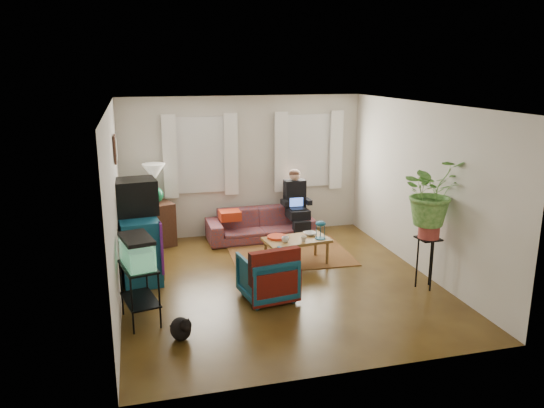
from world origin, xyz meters
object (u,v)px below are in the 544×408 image
object	(u,v)px
coffee_table	(296,251)
side_table	(157,224)
dresser	(138,247)
sofa	(260,220)
armchair	(267,274)
aquarium_stand	(140,294)
plant_stand	(426,263)

from	to	relation	value
coffee_table	side_table	bearing A→B (deg)	137.37
dresser	coffee_table	xyz separation A→B (m)	(2.47, -0.06, -0.27)
sofa	side_table	xyz separation A→B (m)	(-1.85, 0.15, 0.01)
dresser	armchair	size ratio (longest dim) A/B	1.55
side_table	aquarium_stand	size ratio (longest dim) A/B	1.05
sofa	coffee_table	world-z (taller)	sofa
sofa	coffee_table	distance (m)	1.42
aquarium_stand	armchair	size ratio (longest dim) A/B	1.06
sofa	aquarium_stand	size ratio (longest dim) A/B	2.61
side_table	dresser	xyz separation A→B (m)	(-0.34, -1.47, 0.10)
dresser	armchair	bearing A→B (deg)	-42.80
sofa	coffee_table	bearing A→B (deg)	-79.42
dresser	plant_stand	world-z (taller)	dresser
side_table	coffee_table	world-z (taller)	side_table
coffee_table	plant_stand	xyz separation A→B (m)	(1.52, -1.39, 0.17)
dresser	plant_stand	distance (m)	4.24
plant_stand	coffee_table	bearing A→B (deg)	137.47
coffee_table	plant_stand	size ratio (longest dim) A/B	1.36
armchair	sofa	bearing A→B (deg)	-109.84
aquarium_stand	coffee_table	bearing A→B (deg)	17.22
dresser	aquarium_stand	size ratio (longest dim) A/B	1.47
sofa	dresser	xyz separation A→B (m)	(-2.19, -1.32, 0.11)
coffee_table	sofa	bearing A→B (deg)	94.46
side_table	plant_stand	distance (m)	4.67
sofa	aquarium_stand	xyz separation A→B (m)	(-2.20, -2.81, -0.01)
armchair	side_table	bearing A→B (deg)	-72.18
plant_stand	sofa	bearing A→B (deg)	122.87
dresser	side_table	bearing A→B (deg)	70.28
aquarium_stand	armchair	world-z (taller)	aquarium_stand
side_table	coffee_table	distance (m)	2.63
armchair	coffee_table	bearing A→B (deg)	-132.40
side_table	armchair	world-z (taller)	side_table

